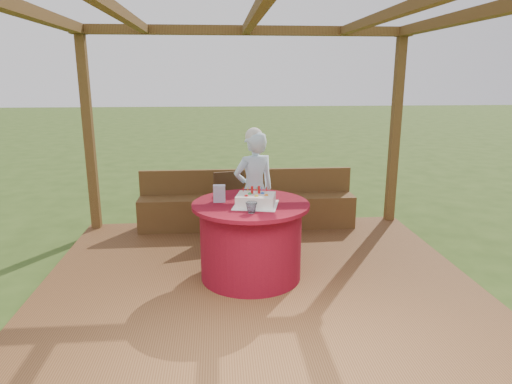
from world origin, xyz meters
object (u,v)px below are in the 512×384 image
birthday_cake (256,200)px  drinking_glass (251,208)px  bench (247,209)px  table (251,240)px  chair (231,202)px  gift_bag (219,194)px  elderly_woman (254,189)px

birthday_cake → drinking_glass: size_ratio=4.54×
bench → table: 1.67m
birthday_cake → bench: bearing=89.2°
chair → gift_bag: gift_bag is taller
bench → chair: size_ratio=3.49×
elderly_woman → drinking_glass: size_ratio=13.22×
bench → drinking_glass: size_ratio=26.64×
gift_bag → chair: bearing=82.0°
table → chair: chair is taller
chair → birthday_cake: birthday_cake is taller
bench → chair: bearing=-121.7°
chair → elderly_woman: size_ratio=0.58×
bench → birthday_cake: bearing=-90.8°
elderly_woman → birthday_cake: 0.99m
bench → birthday_cake: (-0.03, -1.75, 0.61)m
table → elderly_woman: 0.95m
birthday_cake → drinking_glass: 0.27m
drinking_glass → elderly_woman: bearing=84.3°
table → gift_bag: (-0.32, 0.08, 0.49)m
birthday_cake → drinking_glass: bearing=-103.8°
table → gift_bag: bearing=166.6°
table → birthday_cake: bearing=-62.7°
bench → drinking_glass: bearing=-92.5°
bench → chair: 0.49m
table → drinking_glass: bearing=-92.9°
birthday_cake → gift_bag: size_ratio=2.90×
chair → elderly_woman: bearing=-55.7°
bench → gift_bag: 1.75m
bench → elderly_woman: size_ratio=2.01×
table → birthday_cake: (0.05, -0.09, 0.46)m
elderly_woman → chair: bearing=124.3°
table → birthday_cake: 0.47m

